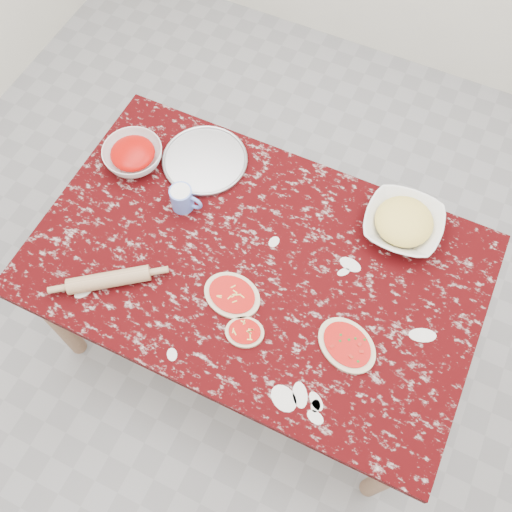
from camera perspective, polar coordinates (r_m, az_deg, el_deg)
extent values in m
plane|color=gray|center=(2.74, 0.00, -7.64)|extent=(4.00, 4.00, 0.00)
cube|color=black|center=(2.07, 0.00, -0.88)|extent=(1.60, 1.00, 0.04)
cube|color=#967155|center=(2.12, 0.00, -1.60)|extent=(1.50, 0.90, 0.08)
cylinder|color=#967155|center=(2.52, -19.33, -6.04)|extent=(0.07, 0.07, 0.71)
cylinder|color=#967155|center=(2.29, 12.70, -20.86)|extent=(0.07, 0.07, 0.71)
cylinder|color=#967155|center=(2.78, -9.84, 8.47)|extent=(0.07, 0.07, 0.71)
cylinder|color=#967155|center=(2.57, 18.85, -3.11)|extent=(0.07, 0.07, 0.71)
cylinder|color=#B2B2B7|center=(2.28, -5.12, 9.45)|extent=(0.43, 0.43, 0.01)
imported|color=white|center=(2.30, -12.14, 9.77)|extent=(0.28, 0.28, 0.07)
imported|color=white|center=(2.15, 14.43, 3.08)|extent=(0.30, 0.30, 0.07)
cylinder|color=#5D7EE1|center=(2.14, -7.42, 5.73)|extent=(0.09, 0.09, 0.10)
torus|color=#5D7EE1|center=(2.13, -6.23, 5.31)|extent=(0.07, 0.02, 0.07)
cylinder|color=silver|center=(2.11, -7.52, 6.24)|extent=(0.07, 0.07, 0.01)
ellipsoid|color=beige|center=(1.99, -2.40, -3.95)|extent=(0.22, 0.18, 0.01)
ellipsoid|color=red|center=(1.98, -2.41, -3.85)|extent=(0.18, 0.15, 0.00)
ellipsoid|color=beige|center=(1.94, -1.14, -7.62)|extent=(0.16, 0.14, 0.01)
ellipsoid|color=red|center=(1.93, -1.14, -7.54)|extent=(0.13, 0.12, 0.00)
ellipsoid|color=beige|center=(1.95, 9.04, -8.80)|extent=(0.26, 0.24, 0.01)
ellipsoid|color=red|center=(1.94, 9.08, -8.72)|extent=(0.22, 0.19, 0.00)
cylinder|color=tan|center=(2.05, -14.48, -2.31)|extent=(0.26, 0.22, 0.06)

